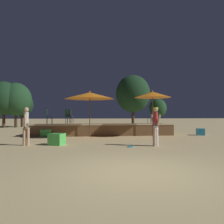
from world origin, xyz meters
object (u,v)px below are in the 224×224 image
cube_seat_2 (57,139)px  background_tree_3 (133,94)px  person_1 (156,124)px  background_tree_4 (158,108)px  bistro_chair_1 (152,115)px  background_tree_0 (16,99)px  cube_seat_3 (200,132)px  bistro_chair_3 (68,115)px  cube_seat_1 (47,133)px  frisbee_disc (131,147)px  bistro_chair_0 (69,115)px  background_tree_2 (22,105)px  patio_umbrella_0 (90,96)px  person_0 (26,125)px  patio_umbrella_1 (153,95)px  bistro_chair_2 (48,115)px  cube_seat_0 (123,132)px  background_tree_1 (4,98)px

cube_seat_2 → background_tree_3: background_tree_3 is taller
person_1 → background_tree_4: bearing=38.6°
bistro_chair_1 → background_tree_0: 14.70m
cube_seat_3 → bistro_chair_3: bearing=175.5°
cube_seat_1 → frisbee_disc: 6.32m
person_1 → bistro_chair_0: 7.31m
bistro_chair_0 → background_tree_4: size_ratio=0.30×
background_tree_2 → patio_umbrella_0: bearing=-56.7°
patio_umbrella_0 → bistro_chair_1: 4.30m
background_tree_4 → person_1: bearing=-108.1°
person_0 → background_tree_4: 16.78m
patio_umbrella_1 → background_tree_0: size_ratio=0.62×
patio_umbrella_0 → bistro_chair_2: patio_umbrella_0 is taller
cube_seat_0 → background_tree_0: 13.61m
cube_seat_1 → background_tree_4: background_tree_4 is taller
bistro_chair_0 → bistro_chair_3: 1.04m
patio_umbrella_0 → bistro_chair_1: size_ratio=3.24×
cube_seat_1 → cube_seat_0: bearing=0.8°
bistro_chair_2 → background_tree_0: size_ratio=0.20×
background_tree_0 → background_tree_4: (14.83, 0.18, -0.86)m
bistro_chair_1 → bistro_chair_3: bearing=-124.1°
bistro_chair_1 → background_tree_4: background_tree_4 is taller
person_1 → bistro_chair_3: 6.49m
person_0 → person_1: person_0 is taller
bistro_chair_3 → background_tree_2: background_tree_2 is taller
cube_seat_1 → bistro_chair_0: size_ratio=0.73×
person_1 → background_tree_1: 17.78m
background_tree_1 → cube_seat_0: bearing=-40.5°
bistro_chair_3 → background_tree_4: 12.65m
cube_seat_0 → background_tree_2: 13.96m
cube_seat_2 → background_tree_0: background_tree_0 is taller
cube_seat_1 → bistro_chair_0: bistro_chair_0 is taller
bistro_chair_1 → frisbee_disc: bearing=-58.3°
person_0 → bistro_chair_1: person_0 is taller
patio_umbrella_0 → cube_seat_2: 4.14m
bistro_chair_1 → background_tree_3: bearing=144.0°
cube_seat_1 → person_0: (-0.15, -3.75, 0.66)m
cube_seat_0 → background_tree_3: size_ratio=0.11×
cube_seat_2 → cube_seat_3: 9.21m
person_0 → background_tree_1: background_tree_1 is taller
cube_seat_1 → bistro_chair_0: bearing=51.3°
background_tree_0 → background_tree_1: 1.09m
patio_umbrella_1 → cube_seat_3: size_ratio=4.79×
cube_seat_1 → person_0: 3.81m
bistro_chair_1 → background_tree_3: (0.41, 8.33, 2.15)m
cube_seat_3 → person_1: 6.11m
patio_umbrella_1 → cube_seat_1: size_ratio=4.24×
background_tree_0 → patio_umbrella_0: bearing=-53.1°
person_1 → bistro_chair_3: (-4.16, 4.97, 0.38)m
bistro_chair_2 → bistro_chair_3: size_ratio=1.00×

